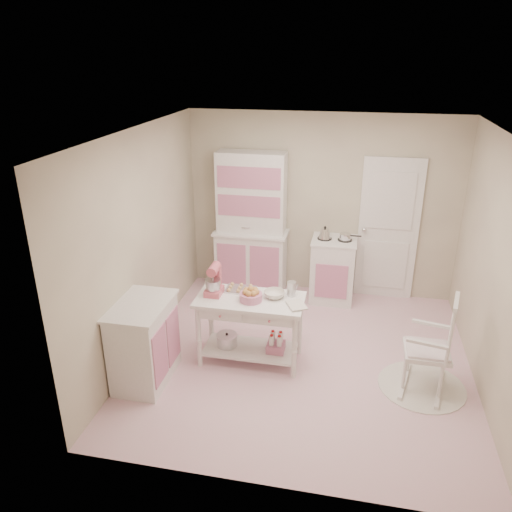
{
  "coord_description": "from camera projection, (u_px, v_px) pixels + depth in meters",
  "views": [
    {
      "loc": [
        0.47,
        -4.95,
        3.36
      ],
      "look_at": [
        -0.63,
        0.36,
        1.1
      ],
      "focal_mm": 35.0,
      "sensor_mm": 36.0,
      "label": 1
    }
  ],
  "objects": [
    {
      "name": "mixing_bowl",
      "position": [
        274.0,
        294.0,
        5.55
      ],
      "size": [
        0.23,
        0.23,
        0.07
      ],
      "primitive_type": "imported",
      "color": "silver",
      "rests_on": "work_table"
    },
    {
      "name": "rocking_chair",
      "position": [
        428.0,
        343.0,
        5.16
      ],
      "size": [
        0.62,
        0.81,
        1.1
      ],
      "primitive_type": "cube",
      "rotation": [
        0.0,
        0.0,
        -0.21
      ],
      "color": "silver",
      "rests_on": "ground"
    },
    {
      "name": "door",
      "position": [
        388.0,
        230.0,
        6.98
      ],
      "size": [
        0.82,
        0.05,
        2.04
      ],
      "primitive_type": "cube",
      "color": "silver",
      "rests_on": "ground"
    },
    {
      "name": "base_cabinet",
      "position": [
        144.0,
        342.0,
        5.34
      ],
      "size": [
        0.54,
        0.84,
        0.92
      ],
      "primitive_type": "cube",
      "color": "silver",
      "rests_on": "ground"
    },
    {
      "name": "work_table",
      "position": [
        250.0,
        329.0,
        5.69
      ],
      "size": [
        1.2,
        0.6,
        0.8
      ],
      "primitive_type": "cube",
      "color": "silver",
      "rests_on": "ground"
    },
    {
      "name": "stand_mixer",
      "position": [
        214.0,
        280.0,
        5.57
      ],
      "size": [
        0.2,
        0.28,
        0.34
      ],
      "primitive_type": "cube",
      "rotation": [
        0.0,
        0.0,
        -0.01
      ],
      "color": "#CA5566",
      "rests_on": "work_table"
    },
    {
      "name": "room_shell",
      "position": [
        308.0,
        226.0,
        5.23
      ],
      "size": [
        3.84,
        3.84,
        2.62
      ],
      "color": "pink",
      "rests_on": "ground"
    },
    {
      "name": "bread_basket",
      "position": [
        251.0,
        297.0,
        5.47
      ],
      "size": [
        0.25,
        0.25,
        0.09
      ],
      "primitive_type": "cylinder",
      "color": "#C47194",
      "rests_on": "work_table"
    },
    {
      "name": "stove",
      "position": [
        333.0,
        269.0,
        7.1
      ],
      "size": [
        0.62,
        0.57,
        0.92
      ],
      "primitive_type": "cube",
      "color": "silver",
      "rests_on": "ground"
    },
    {
      "name": "cookie_tray",
      "position": [
        241.0,
        289.0,
        5.73
      ],
      "size": [
        0.34,
        0.24,
        0.02
      ],
      "primitive_type": "cube",
      "color": "silver",
      "rests_on": "work_table"
    },
    {
      "name": "lace_rug",
      "position": [
        421.0,
        386.0,
        5.37
      ],
      "size": [
        0.92,
        0.92,
        0.01
      ],
      "primitive_type": "cylinder",
      "color": "white",
      "rests_on": "ground"
    },
    {
      "name": "metal_pitcher",
      "position": [
        292.0,
        289.0,
        5.57
      ],
      "size": [
        0.1,
        0.1,
        0.17
      ],
      "primitive_type": "cylinder",
      "color": "silver",
      "rests_on": "work_table"
    },
    {
      "name": "recipe_book",
      "position": [
        289.0,
        306.0,
        5.34
      ],
      "size": [
        0.27,
        0.3,
        0.02
      ],
      "primitive_type": "imported",
      "rotation": [
        0.0,
        0.0,
        0.47
      ],
      "color": "silver",
      "rests_on": "work_table"
    },
    {
      "name": "hutch",
      "position": [
        251.0,
        224.0,
        7.14
      ],
      "size": [
        1.06,
        0.5,
        2.08
      ],
      "primitive_type": "cube",
      "color": "silver",
      "rests_on": "ground"
    }
  ]
}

